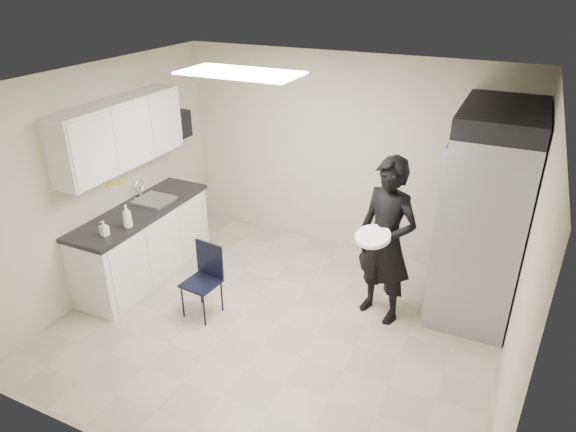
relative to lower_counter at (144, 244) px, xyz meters
The scene contains 21 objects.
floor 2.01m from the lower_counter, ahead, with size 4.50×4.50×0.00m, color tan.
ceiling 2.92m from the lower_counter, ahead, with size 4.50×4.50×0.00m, color silver.
back_wall 2.79m from the lower_counter, 42.71° to the left, with size 4.50×4.50×0.00m, color #BCB69B.
left_wall 0.94m from the lower_counter, 146.31° to the right, with size 4.00×4.00×0.00m, color #BCB69B.
right_wall 4.29m from the lower_counter, ahead, with size 4.00×4.00×0.00m, color #BCB69B.
ceiling_panel 2.54m from the lower_counter, ahead, with size 1.20×0.60×0.02m, color white.
lower_counter is the anchor object (origin of this frame).
countertop 0.46m from the lower_counter, 90.00° to the left, with size 0.64×1.95×0.05m, color black.
sink 0.51m from the lower_counter, 85.43° to the left, with size 0.42×0.40×0.14m, color gray.
faucet 0.67m from the lower_counter, 125.75° to the left, with size 0.02×0.02×0.24m, color silver.
upper_cabinets 1.40m from the lower_counter, behind, with size 0.35×1.80×0.75m, color silver.
towel_dispenser 1.67m from the lower_counter, 99.38° to the left, with size 0.22×0.30×0.35m, color black.
notice_sticker_left 0.85m from the lower_counter, 161.21° to the right, with size 0.00×0.12×0.07m, color yellow.
notice_sticker_right 0.81m from the lower_counter, 161.21° to the left, with size 0.00×0.12×0.07m, color yellow.
commercial_fridge 3.98m from the lower_counter, 15.88° to the left, with size 0.80×1.35×2.10m, color gray.
fridge_compressor 4.31m from the lower_counter, 15.88° to the left, with size 0.80×1.35×0.20m, color black.
folding_chair 1.17m from the lower_counter, 20.01° to the right, with size 0.36×0.36×0.81m, color black.
man_tuxedo 2.96m from the lower_counter, ahead, with size 0.68×0.45×1.84m, color black.
bucket_lid 2.89m from the lower_counter, ahead, with size 0.36×0.36×0.05m, color white.
soap_bottle_a 0.78m from the lower_counter, 63.97° to the right, with size 0.10×0.10×0.27m, color silver.
soap_bottle_b 0.89m from the lower_counter, 81.05° to the right, with size 0.08×0.08×0.17m, color #B5B5C2.
Camera 1 is at (2.01, -4.05, 3.51)m, focal length 32.00 mm.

